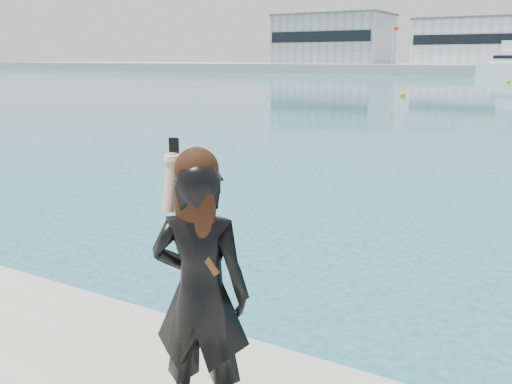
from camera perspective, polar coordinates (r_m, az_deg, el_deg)
warehouse_grey_left at (r=143.04m, az=7.73°, el=14.93°), size 26.52×16.36×11.50m
warehouse_white at (r=133.21m, az=21.22°, el=13.89°), size 24.48×15.35×9.50m
flagpole_left at (r=130.38m, az=13.55°, el=14.33°), size 1.28×0.16×8.00m
buoy_far at (r=85.22m, az=23.96°, el=9.95°), size 0.50×0.50×0.50m
buoy_extra at (r=51.24m, az=14.43°, el=9.22°), size 0.50×0.50×0.50m
woman at (r=3.78m, az=-5.61°, el=-9.38°), size 0.76×0.62×1.91m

